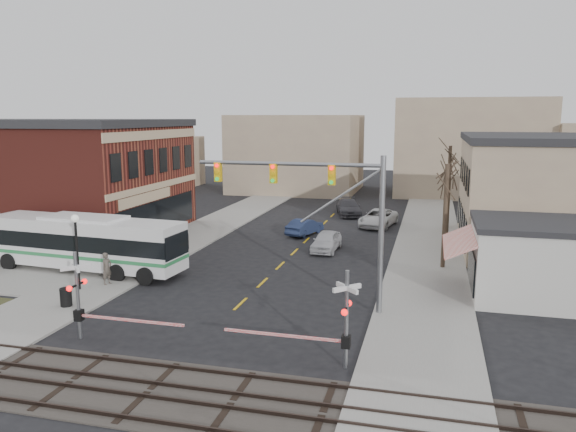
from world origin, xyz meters
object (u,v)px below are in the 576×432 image
object	(u,v)px
trash_bin	(66,297)
pedestrian_near	(107,268)
traffic_signal_mast	(328,200)
street_lamp	(76,236)
transit_bus	(85,242)
car_c	(378,218)
car_b	(305,227)
pedestrian_far	(115,250)
car_a	(326,241)
rr_crossing_west	(86,297)
rr_crossing_east	(336,320)
car_d	(349,207)

from	to	relation	value
trash_bin	pedestrian_near	xyz separation A→B (m)	(-0.08, 3.97, 0.47)
traffic_signal_mast	street_lamp	size ratio (longest dim) A/B	2.22
transit_bus	car_c	xyz separation A→B (m)	(16.71, 19.79, -1.16)
car_b	car_c	xyz separation A→B (m)	(5.64, 5.20, 0.08)
transit_bus	pedestrian_far	distance (m)	2.56
transit_bus	pedestrian_far	bearing A→B (deg)	72.72
transit_bus	car_b	world-z (taller)	transit_bus
street_lamp	car_b	world-z (taller)	street_lamp
trash_bin	car_c	world-z (taller)	car_c
street_lamp	trash_bin	size ratio (longest dim) A/B	4.56
traffic_signal_mast	trash_bin	xyz separation A→B (m)	(-13.19, -3.13, -5.13)
car_a	pedestrian_far	bearing A→B (deg)	-149.47
rr_crossing_west	car_c	bearing A→B (deg)	71.37
rr_crossing_east	car_b	xyz separation A→B (m)	(-6.81, 24.41, -1.29)
rr_crossing_east	car_d	size ratio (longest dim) A/B	1.04
rr_crossing_east	rr_crossing_west	bearing A→B (deg)	-179.87
car_a	pedestrian_far	xyz separation A→B (m)	(-13.19, -7.13, 0.20)
rr_crossing_west	trash_bin	xyz separation A→B (m)	(-3.58, 3.37, -1.37)
car_b	pedestrian_near	distance (m)	18.88
rr_crossing_east	car_b	distance (m)	25.37
transit_bus	car_d	bearing A→B (deg)	62.08
rr_crossing_east	pedestrian_near	world-z (taller)	rr_crossing_east
car_c	rr_crossing_east	bearing A→B (deg)	-77.38
street_lamp	rr_crossing_west	bearing A→B (deg)	-52.48
car_d	rr_crossing_west	bearing A→B (deg)	-115.38
trash_bin	car_a	xyz separation A→B (m)	(10.75, 15.86, 0.14)
rr_crossing_west	pedestrian_far	world-z (taller)	rr_crossing_west
car_a	rr_crossing_east	bearing A→B (deg)	-76.13
traffic_signal_mast	street_lamp	xyz separation A→B (m)	(-14.26, -0.44, -2.51)
car_c	car_d	size ratio (longest dim) A/B	1.02
transit_bus	trash_bin	size ratio (longest dim) A/B	14.20
traffic_signal_mast	rr_crossing_east	distance (m)	7.64
rr_crossing_west	car_d	world-z (taller)	rr_crossing_west
trash_bin	pedestrian_far	distance (m)	9.08
car_d	traffic_signal_mast	bearing A→B (deg)	-98.55
rr_crossing_west	pedestrian_far	xyz separation A→B (m)	(-6.02, 12.10, -1.03)
car_c	trash_bin	bearing A→B (deg)	-106.97
rr_crossing_west	rr_crossing_east	world-z (taller)	same
street_lamp	car_d	distance (m)	30.96
rr_crossing_west	car_b	distance (m)	24.85
transit_bus	pedestrian_far	size ratio (longest dim) A/B	8.26
rr_crossing_west	car_d	xyz separation A→B (m)	(6.52, 34.83, -1.19)
rr_crossing_east	pedestrian_far	distance (m)	21.03
transit_bus	pedestrian_far	xyz separation A→B (m)	(0.70, 2.26, -0.99)
transit_bus	pedestrian_near	size ratio (longest dim) A/B	7.13
transit_bus	car_b	bearing A→B (deg)	52.79
car_c	car_d	distance (m)	6.25
street_lamp	trash_bin	bearing A→B (deg)	-68.19
car_c	car_b	bearing A→B (deg)	-126.96
rr_crossing_east	car_c	size ratio (longest dim) A/B	1.02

